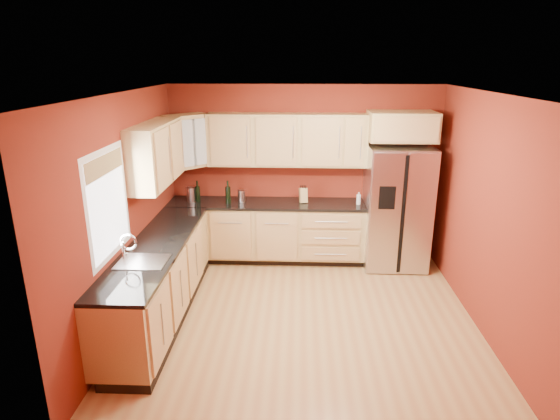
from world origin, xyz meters
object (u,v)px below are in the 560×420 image
Objects in this scene: knife_block at (303,195)px; soap_dispenser at (359,198)px; wine_bottle_a at (198,191)px; canister_left at (191,194)px; refrigerator at (396,207)px.

knife_block reaches higher than soap_dispenser.
soap_dispenser is (2.37, -0.05, -0.07)m from wine_bottle_a.
knife_block is (1.66, 0.01, 0.00)m from canister_left.
canister_left is 1.66m from knife_block.
wine_bottle_a reaches higher than knife_block.
refrigerator is 3.02m from canister_left.
knife_block reaches higher than canister_left.
refrigerator reaches higher than knife_block.
knife_block is at bearing 0.51° from canister_left.
soap_dispenser is at bearing -1.24° from canister_left.
knife_block is 0.81m from soap_dispenser.
wine_bottle_a is 1.74× the size of soap_dispenser.
knife_block is (-1.35, 0.09, 0.14)m from refrigerator.
canister_left is at bearing 178.56° from refrigerator.
knife_block is (1.56, 0.02, -0.05)m from wine_bottle_a.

